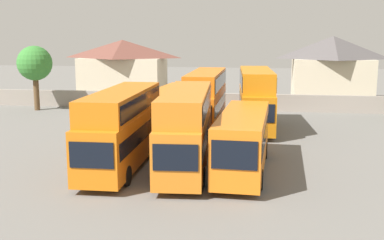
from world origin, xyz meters
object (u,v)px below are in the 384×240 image
object	(u,v)px
house_terrace_centre	(332,68)
tree_left_of_lot	(35,64)
bus_3	(243,138)
bus_5	(206,97)
bus_2	(186,125)
bus_1	(122,125)
house_terrace_left	(123,68)
bus_4	(171,105)
bus_6	(256,96)

from	to	relation	value
house_terrace_centre	tree_left_of_lot	size ratio (longest dim) A/B	1.41
house_terrace_centre	tree_left_of_lot	bearing A→B (deg)	-159.74
bus_3	tree_left_of_lot	world-z (taller)	tree_left_of_lot
bus_3	bus_5	world-z (taller)	bus_5
bus_2	bus_3	distance (m)	3.53
bus_1	house_terrace_left	bearing A→B (deg)	-164.66
bus_4	tree_left_of_lot	distance (m)	17.97
bus_1	house_terrace_left	xyz separation A→B (m)	(-9.65, 32.74, 1.07)
bus_5	house_terrace_left	size ratio (longest dim) A/B	1.01
bus_6	bus_1	bearing A→B (deg)	-35.05
bus_4	bus_5	distance (m)	3.14
bus_1	bus_4	bearing A→B (deg)	176.39
bus_6	house_terrace_centre	distance (m)	20.99
bus_1	bus_5	bearing A→B (deg)	163.44
house_terrace_centre	tree_left_of_lot	distance (m)	34.37
bus_1	house_terrace_centre	bearing A→B (deg)	151.41
bus_6	house_terrace_left	xyz separation A→B (m)	(-17.53, 19.70, 0.87)
bus_4	house_terrace_centre	distance (m)	25.24
bus_3	house_terrace_centre	world-z (taller)	house_terrace_centre
bus_4	house_terrace_centre	world-z (taller)	house_terrace_centre
bus_5	bus_6	distance (m)	4.29
bus_2	house_terrace_left	distance (m)	35.10
bus_2	bus_1	bearing A→B (deg)	-88.34
bus_2	tree_left_of_lot	size ratio (longest dim) A/B	1.69
house_terrace_centre	bus_2	bearing A→B (deg)	-111.99
bus_2	bus_6	world-z (taller)	bus_6
bus_5	bus_2	bearing A→B (deg)	1.46
bus_5	tree_left_of_lot	xyz separation A→B (m)	(-19.13, 7.18, 2.19)
bus_4	tree_left_of_lot	bearing A→B (deg)	-110.18
house_terrace_left	bus_2	bearing A→B (deg)	-67.27
bus_3	house_terrace_left	bearing A→B (deg)	-150.07
house_terrace_centre	bus_4	bearing A→B (deg)	-129.90
tree_left_of_lot	bus_4	bearing A→B (deg)	-24.69
bus_3	bus_5	distance (m)	13.39
house_terrace_left	house_terrace_centre	distance (m)	26.36
tree_left_of_lot	house_terrace_centre	bearing A→B (deg)	20.26
bus_1	house_terrace_left	distance (m)	34.15
house_terrace_centre	bus_6	bearing A→B (deg)	-114.86
house_terrace_left	tree_left_of_lot	distance (m)	13.94
bus_1	house_terrace_left	size ratio (longest dim) A/B	1.00
house_terrace_left	house_terrace_centre	world-z (taller)	house_terrace_centre
bus_1	bus_6	distance (m)	15.24
house_terrace_centre	tree_left_of_lot	xyz separation A→B (m)	(-32.24, -11.90, 0.94)
bus_2	house_terrace_centre	world-z (taller)	house_terrace_centre
bus_6	house_terrace_centre	bearing A→B (deg)	151.27
bus_1	bus_2	size ratio (longest dim) A/B	0.95
bus_5	house_terrace_left	world-z (taller)	house_terrace_left
bus_1	bus_3	world-z (taller)	bus_1
tree_left_of_lot	bus_2	bearing A→B (deg)	-45.49
bus_1	bus_5	xyz separation A→B (m)	(3.60, 12.98, 0.09)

